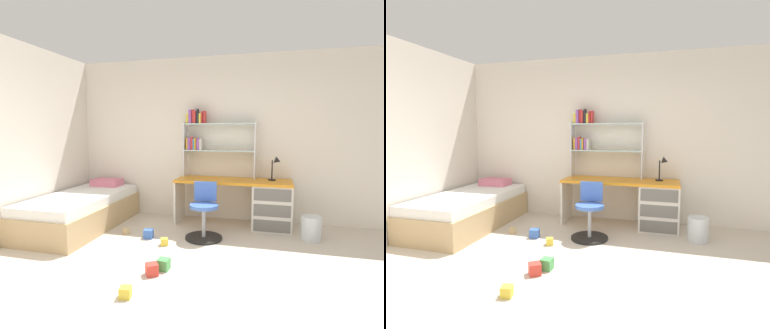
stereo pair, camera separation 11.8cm
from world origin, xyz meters
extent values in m
cube|color=beige|center=(0.00, 0.00, -0.01)|extent=(6.03, 6.31, 0.02)
cube|color=silver|center=(0.00, 2.69, 1.37)|extent=(6.03, 0.06, 2.74)
cube|color=orange|center=(0.28, 2.33, 0.71)|extent=(1.80, 0.62, 0.04)
cube|color=silver|center=(0.89, 2.33, 0.35)|extent=(0.58, 0.59, 0.69)
cube|color=silver|center=(-0.60, 2.33, 0.35)|extent=(0.03, 0.56, 0.69)
cube|color=#64625E|center=(0.89, 2.03, 0.12)|extent=(0.53, 0.01, 0.18)
cube|color=#64625E|center=(0.89, 2.03, 0.35)|extent=(0.53, 0.01, 0.18)
cube|color=#64625E|center=(0.89, 2.03, 0.58)|extent=(0.53, 0.01, 0.18)
cube|color=silver|center=(-0.56, 2.52, 1.19)|extent=(0.02, 0.22, 0.91)
cube|color=silver|center=(0.61, 2.52, 1.19)|extent=(0.02, 0.22, 0.91)
cube|color=silver|center=(0.02, 2.52, 1.18)|extent=(1.15, 0.22, 0.02)
cube|color=silver|center=(0.02, 2.52, 1.62)|extent=(1.15, 0.22, 0.02)
cube|color=gold|center=(-0.52, 2.52, 1.29)|extent=(0.03, 0.13, 0.20)
cube|color=purple|center=(-0.48, 2.52, 1.29)|extent=(0.04, 0.15, 0.20)
cube|color=red|center=(-0.43, 2.52, 1.30)|extent=(0.04, 0.13, 0.21)
cube|color=#338CBF|center=(-0.39, 2.52, 1.28)|extent=(0.02, 0.18, 0.18)
cube|color=gold|center=(-0.37, 2.52, 1.29)|extent=(0.02, 0.17, 0.20)
cube|color=purple|center=(-0.32, 2.52, 1.29)|extent=(0.04, 0.15, 0.19)
cube|color=beige|center=(-0.28, 2.52, 1.28)|extent=(0.03, 0.18, 0.19)
cube|color=yellow|center=(-0.51, 2.52, 1.71)|extent=(0.04, 0.13, 0.17)
cube|color=purple|center=(-0.46, 2.52, 1.74)|extent=(0.04, 0.18, 0.22)
cube|color=red|center=(-0.42, 2.52, 1.74)|extent=(0.03, 0.12, 0.23)
cube|color=red|center=(-0.38, 2.52, 1.73)|extent=(0.04, 0.14, 0.21)
cube|color=#26262D|center=(-0.34, 2.52, 1.75)|extent=(0.02, 0.12, 0.24)
cube|color=#26262D|center=(-0.32, 2.52, 1.71)|extent=(0.02, 0.17, 0.17)
cube|color=yellow|center=(-0.28, 2.52, 1.71)|extent=(0.03, 0.20, 0.16)
cube|color=red|center=(-0.25, 2.52, 1.72)|extent=(0.02, 0.17, 0.19)
cube|color=red|center=(-0.22, 2.52, 1.73)|extent=(0.02, 0.14, 0.20)
cylinder|color=black|center=(0.88, 2.43, 0.74)|extent=(0.12, 0.12, 0.02)
cylinder|color=black|center=(0.88, 2.43, 0.90)|extent=(0.02, 0.02, 0.30)
cone|color=black|center=(0.96, 2.38, 1.05)|extent=(0.12, 0.11, 0.13)
cylinder|color=black|center=(-0.02, 1.58, 0.01)|extent=(0.52, 0.52, 0.03)
cylinder|color=#A5A8AD|center=(-0.02, 1.58, 0.22)|extent=(0.05, 0.05, 0.44)
cylinder|color=#3F66BF|center=(-0.02, 1.58, 0.47)|extent=(0.40, 0.40, 0.05)
cube|color=#3F66BF|center=(-0.04, 1.76, 0.64)|extent=(0.32, 0.07, 0.28)
cube|color=tan|center=(-1.99, 1.61, 0.19)|extent=(1.01, 2.06, 0.38)
cube|color=white|center=(-1.99, 1.61, 0.45)|extent=(0.95, 2.00, 0.14)
cube|color=#D8728C|center=(-1.99, 2.39, 0.58)|extent=(0.50, 0.32, 0.12)
cylinder|color=silver|center=(1.42, 1.92, 0.17)|extent=(0.28, 0.28, 0.34)
cube|color=tan|center=(-1.17, 1.50, 0.04)|extent=(0.12, 0.12, 0.08)
cube|color=gold|center=(-0.47, 1.21, 0.05)|extent=(0.12, 0.12, 0.09)
cube|color=#3860B7|center=(-0.78, 1.41, 0.06)|extent=(0.14, 0.14, 0.12)
cube|color=red|center=(-0.31, 0.38, 0.06)|extent=(0.17, 0.17, 0.12)
cube|color=#479E51|center=(-0.23, 0.53, 0.06)|extent=(0.13, 0.13, 0.12)
cube|color=gold|center=(-0.38, -0.09, 0.05)|extent=(0.12, 0.12, 0.10)
camera|label=1|loc=(0.89, -2.49, 1.51)|focal=28.76mm
camera|label=2|loc=(1.00, -2.45, 1.51)|focal=28.76mm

